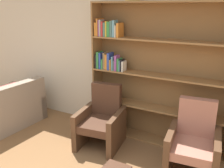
% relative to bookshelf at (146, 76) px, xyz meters
% --- Properties ---
extents(wall_back, '(12.00, 0.06, 2.75)m').
position_rel_bookshelf_xyz_m(wall_back, '(-0.16, 0.17, 0.31)').
color(wall_back, beige).
rests_on(wall_back, ground).
extents(bookshelf, '(2.21, 0.30, 2.19)m').
position_rel_bookshelf_xyz_m(bookshelf, '(0.00, 0.00, 0.00)').
color(bookshelf, olive).
rests_on(bookshelf, ground).
extents(armchair_leather, '(0.73, 0.76, 0.95)m').
position_rel_bookshelf_xyz_m(armchair_leather, '(-0.51, -0.53, -0.67)').
color(armchair_leather, brown).
rests_on(armchair_leather, ground).
extents(armchair_cushioned, '(0.71, 0.75, 0.95)m').
position_rel_bookshelf_xyz_m(armchair_cushioned, '(0.90, -0.53, -0.67)').
color(armchair_cushioned, brown).
rests_on(armchair_cushioned, ground).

